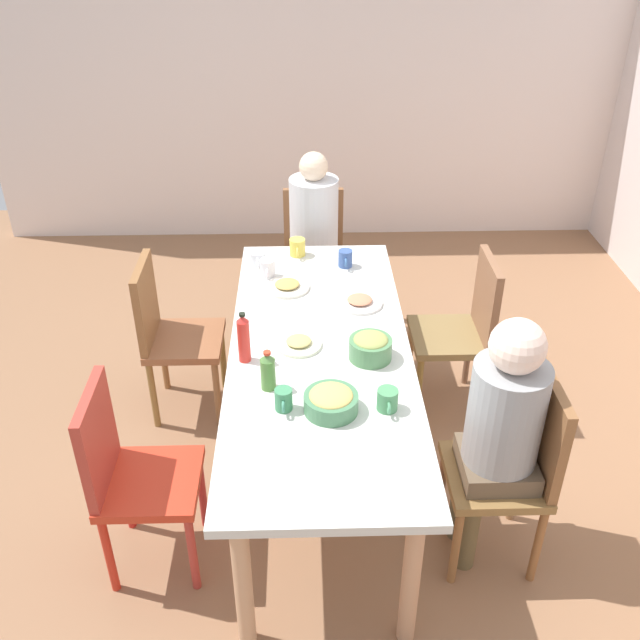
{
  "coord_description": "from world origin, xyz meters",
  "views": [
    {
      "loc": [
        2.63,
        -0.07,
        2.54
      ],
      "look_at": [
        0.0,
        0.0,
        0.89
      ],
      "focal_mm": 39.49,
      "sensor_mm": 36.0,
      "label": 1
    }
  ],
  "objects": [
    {
      "name": "bowl_0",
      "position": [
        0.44,
        0.03,
        0.79
      ],
      "size": [
        0.22,
        0.22,
        0.09
      ],
      "color": "#467C53",
      "rests_on": "dining_table"
    },
    {
      "name": "chair_1",
      "position": [
        -1.43,
        0.0,
        0.51
      ],
      "size": [
        0.4,
        0.4,
        0.9
      ],
      "color": "olive",
      "rests_on": "ground_plane"
    },
    {
      "name": "person_4",
      "position": [
        0.52,
        0.7,
        0.72
      ],
      "size": [
        0.3,
        0.3,
        1.2
      ],
      "color": "brown",
      "rests_on": "ground_plane"
    },
    {
      "name": "wall_left",
      "position": [
        -2.87,
        0.0,
        1.3
      ],
      "size": [
        0.12,
        4.99,
        2.6
      ],
      "primitive_type": "cube",
      "color": "silver",
      "rests_on": "ground_plane"
    },
    {
      "name": "cup_4",
      "position": [
        -0.83,
        -0.32,
        0.77
      ],
      "size": [
        0.12,
        0.08,
        0.07
      ],
      "color": "white",
      "rests_on": "dining_table"
    },
    {
      "name": "plate_2",
      "position": [
        -0.02,
        -0.1,
        0.75
      ],
      "size": [
        0.21,
        0.21,
        0.04
      ],
      "color": "silver",
      "rests_on": "dining_table"
    },
    {
      "name": "cup_3",
      "position": [
        0.43,
        -0.16,
        0.79
      ],
      "size": [
        0.11,
        0.07,
        0.1
      ],
      "color": "#3D8557",
      "rests_on": "dining_table"
    },
    {
      "name": "chair_4",
      "position": [
        0.52,
        0.79,
        0.51
      ],
      "size": [
        0.4,
        0.4,
        0.9
      ],
      "color": "olive",
      "rests_on": "ground_plane"
    },
    {
      "name": "chair_0",
      "position": [
        -0.52,
        -0.79,
        0.51
      ],
      "size": [
        0.4,
        0.4,
        0.9
      ],
      "color": "brown",
      "rests_on": "ground_plane"
    },
    {
      "name": "plate_1",
      "position": [
        -0.38,
        0.21,
        0.75
      ],
      "size": [
        0.23,
        0.23,
        0.04
      ],
      "color": "silver",
      "rests_on": "dining_table"
    },
    {
      "name": "bowl_1",
      "position": [
        0.08,
        0.22,
        0.8
      ],
      "size": [
        0.19,
        0.19,
        0.12
      ],
      "color": "#4E8151",
      "rests_on": "dining_table"
    },
    {
      "name": "person_1",
      "position": [
        -1.34,
        0.0,
        0.71
      ],
      "size": [
        0.3,
        0.3,
        1.2
      ],
      "color": "#443E3E",
      "rests_on": "ground_plane"
    },
    {
      "name": "cup_5",
      "position": [
        -0.93,
        -0.1,
        0.79
      ],
      "size": [
        0.12,
        0.09,
        0.1
      ],
      "color": "#E3C94A",
      "rests_on": "dining_table"
    },
    {
      "name": "chair_2",
      "position": [
        -0.52,
        0.79,
        0.51
      ],
      "size": [
        0.4,
        0.4,
        0.9
      ],
      "color": "olive",
      "rests_on": "ground_plane"
    },
    {
      "name": "ground_plane",
      "position": [
        0.0,
        0.0,
        0.0
      ],
      "size": [
        6.74,
        6.74,
        0.0
      ],
      "primitive_type": "plane",
      "color": "#8C6245"
    },
    {
      "name": "bottle_0",
      "position": [
        0.29,
        -0.22,
        0.82
      ],
      "size": [
        0.06,
        0.06,
        0.18
      ],
      "color": "#4B7D35",
      "rests_on": "dining_table"
    },
    {
      "name": "plate_0",
      "position": [
        -0.55,
        -0.15,
        0.75
      ],
      "size": [
        0.23,
        0.23,
        0.04
      ],
      "color": "silver",
      "rests_on": "dining_table"
    },
    {
      "name": "cup_0",
      "position": [
        -0.68,
        -0.26,
        0.79
      ],
      "size": [
        0.12,
        0.08,
        0.1
      ],
      "color": "white",
      "rests_on": "dining_table"
    },
    {
      "name": "dining_table",
      "position": [
        0.0,
        0.0,
        0.66
      ],
      "size": [
        2.1,
        0.82,
        0.74
      ],
      "color": "silver",
      "rests_on": "ground_plane"
    },
    {
      "name": "chair_3",
      "position": [
        0.52,
        -0.79,
        0.51
      ],
      "size": [
        0.4,
        0.4,
        0.9
      ],
      "color": "red",
      "rests_on": "ground_plane"
    },
    {
      "name": "cup_1",
      "position": [
        -0.79,
        0.16,
        0.79
      ],
      "size": [
        0.11,
        0.08,
        0.09
      ],
      "color": "#395594",
      "rests_on": "dining_table"
    },
    {
      "name": "bottle_1",
      "position": [
        0.08,
        -0.33,
        0.85
      ],
      "size": [
        0.05,
        0.05,
        0.24
      ],
      "color": "red",
      "rests_on": "dining_table"
    },
    {
      "name": "cup_2",
      "position": [
        0.44,
        0.26,
        0.78
      ],
      "size": [
        0.12,
        0.08,
        0.09
      ],
      "color": "#488B58",
      "rests_on": "dining_table"
    }
  ]
}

